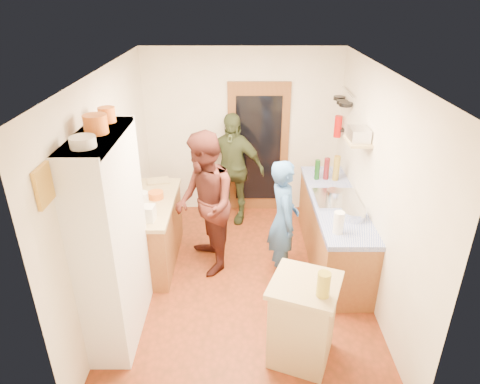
{
  "coord_description": "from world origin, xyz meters",
  "views": [
    {
      "loc": [
        -0.03,
        -4.39,
        3.38
      ],
      "look_at": [
        -0.04,
        0.15,
        1.18
      ],
      "focal_mm": 32.0,
      "sensor_mm": 36.0,
      "label": 1
    }
  ],
  "objects_px": {
    "person_hob": "(286,221)",
    "person_left": "(206,203)",
    "right_counter_base": "(333,232)",
    "island_base": "(302,323)",
    "hutch_body": "(112,241)",
    "person_back": "(232,169)"
  },
  "relations": [
    {
      "from": "person_hob",
      "to": "person_left",
      "type": "distance_m",
      "value": 1.02
    },
    {
      "from": "person_left",
      "to": "person_hob",
      "type": "bearing_deg",
      "value": 61.34
    },
    {
      "from": "person_hob",
      "to": "person_left",
      "type": "bearing_deg",
      "value": 73.68
    },
    {
      "from": "right_counter_base",
      "to": "person_hob",
      "type": "bearing_deg",
      "value": -152.7
    },
    {
      "from": "island_base",
      "to": "person_hob",
      "type": "distance_m",
      "value": 1.42
    },
    {
      "from": "island_base",
      "to": "person_hob",
      "type": "relative_size",
      "value": 0.55
    },
    {
      "from": "person_hob",
      "to": "hutch_body",
      "type": "bearing_deg",
      "value": 113.22
    },
    {
      "from": "hutch_body",
      "to": "person_left",
      "type": "bearing_deg",
      "value": 54.04
    },
    {
      "from": "right_counter_base",
      "to": "person_back",
      "type": "distance_m",
      "value": 1.8
    },
    {
      "from": "island_base",
      "to": "hutch_body",
      "type": "bearing_deg",
      "value": 167.34
    },
    {
      "from": "right_counter_base",
      "to": "person_hob",
      "type": "distance_m",
      "value": 0.84
    },
    {
      "from": "island_base",
      "to": "right_counter_base",
      "type": "bearing_deg",
      "value": 69.83
    },
    {
      "from": "hutch_body",
      "to": "island_base",
      "type": "height_order",
      "value": "hutch_body"
    },
    {
      "from": "right_counter_base",
      "to": "person_back",
      "type": "xyz_separation_m",
      "value": [
        -1.35,
        1.11,
        0.45
      ]
    },
    {
      "from": "hutch_body",
      "to": "right_counter_base",
      "type": "relative_size",
      "value": 1.0
    },
    {
      "from": "person_left",
      "to": "island_base",
      "type": "bearing_deg",
      "value": 16.28
    },
    {
      "from": "hutch_body",
      "to": "person_left",
      "type": "height_order",
      "value": "hutch_body"
    },
    {
      "from": "island_base",
      "to": "person_left",
      "type": "xyz_separation_m",
      "value": [
        -1.02,
        1.58,
        0.5
      ]
    },
    {
      "from": "island_base",
      "to": "person_back",
      "type": "distance_m",
      "value": 2.95
    },
    {
      "from": "hutch_body",
      "to": "person_back",
      "type": "height_order",
      "value": "hutch_body"
    },
    {
      "from": "person_hob",
      "to": "right_counter_base",
      "type": "bearing_deg",
      "value": -67.02
    },
    {
      "from": "island_base",
      "to": "person_back",
      "type": "height_order",
      "value": "person_back"
    }
  ]
}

